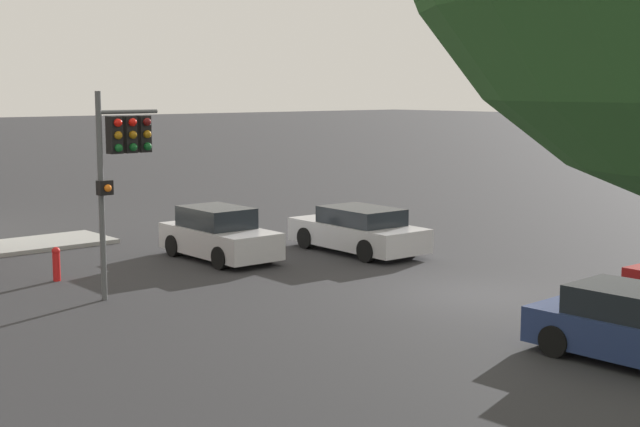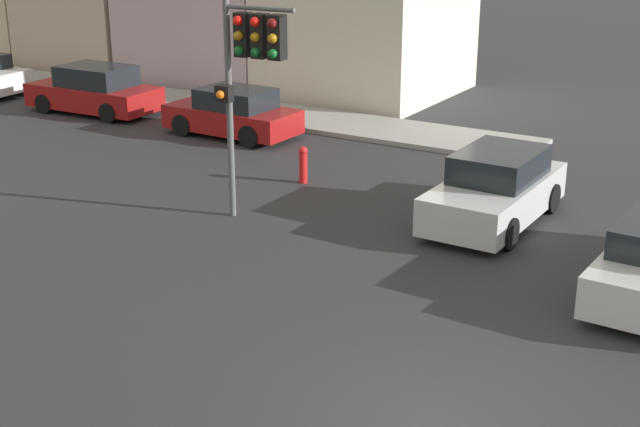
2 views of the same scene
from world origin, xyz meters
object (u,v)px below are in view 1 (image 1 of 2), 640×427
at_px(traffic_signal, 122,151).
at_px(crossing_car_2, 219,235).
at_px(crossing_car_0, 358,231).
at_px(crossing_car_3, 634,327).
at_px(fire_hydrant, 56,263).

relative_size(traffic_signal, crossing_car_2, 1.19).
xyz_separation_m(traffic_signal, crossing_car_0, (0.69, -8.51, -2.92)).
relative_size(crossing_car_0, crossing_car_3, 1.22).
xyz_separation_m(traffic_signal, crossing_car_3, (-10.99, -4.63, -2.95)).
bearing_deg(crossing_car_3, crossing_car_2, 178.25).
bearing_deg(fire_hydrant, traffic_signal, -169.70).
bearing_deg(fire_hydrant, crossing_car_3, -159.59).
bearing_deg(crossing_car_2, crossing_car_3, 1.69).
xyz_separation_m(traffic_signal, fire_hydrant, (2.85, 0.52, -3.12)).
relative_size(crossing_car_0, crossing_car_2, 1.14).
bearing_deg(crossing_car_0, fire_hydrant, 78.98).
bearing_deg(crossing_car_2, traffic_signal, -59.14).
xyz_separation_m(crossing_car_3, fire_hydrant, (13.84, 5.15, -0.17)).
height_order(crossing_car_3, fire_hydrant, crossing_car_3).
bearing_deg(fire_hydrant, crossing_car_0, -103.45).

